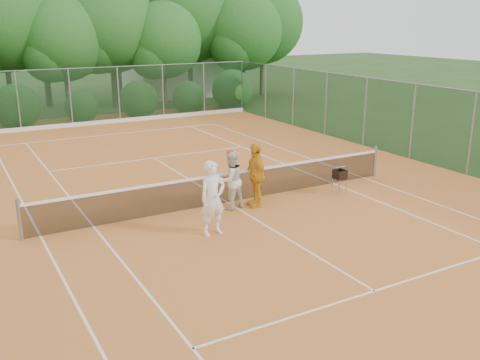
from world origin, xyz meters
name	(u,v)px	position (x,y,z in m)	size (l,w,h in m)	color
ground	(228,203)	(0.00, 0.00, 0.00)	(120.00, 120.00, 0.00)	#244117
clay_court	(228,203)	(0.00, 0.00, 0.01)	(18.00, 36.00, 0.02)	orange
club_building	(183,74)	(9.00, 24.00, 1.50)	(8.00, 5.00, 3.00)	beige
tennis_net	(228,187)	(0.00, 0.00, 0.53)	(11.97, 0.10, 1.10)	gray
player_white	(213,198)	(-1.51, -2.00, 1.00)	(0.72, 0.47, 1.97)	white
player_center_grp	(231,180)	(-0.17, -0.48, 0.90)	(0.94, 0.78, 1.79)	silver
player_yellow	(255,175)	(0.60, -0.62, 0.99)	(1.14, 0.47, 1.94)	gold
ball_hopper	(340,175)	(3.55, -0.95, 0.65)	(0.35, 0.35, 0.79)	gray
stray_ball_a	(85,140)	(-1.63, 11.07, 0.05)	(0.07, 0.07, 0.07)	gold
stray_ball_b	(134,134)	(0.81, 11.27, 0.05)	(0.07, 0.07, 0.07)	#B1C72E
stray_ball_c	(192,135)	(3.21, 9.76, 0.05)	(0.07, 0.07, 0.07)	#BFD932
court_markings	(228,203)	(0.00, 0.00, 0.02)	(11.03, 23.83, 0.01)	white
fence_back	(95,96)	(0.00, 15.00, 1.52)	(18.07, 0.07, 3.00)	#19381E
fence_right	(472,134)	(9.00, -1.50, 1.52)	(0.07, 33.07, 3.00)	#19381E
tropical_treeline	(91,25)	(1.43, 20.22, 5.11)	(32.10, 8.49, 15.03)	brown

